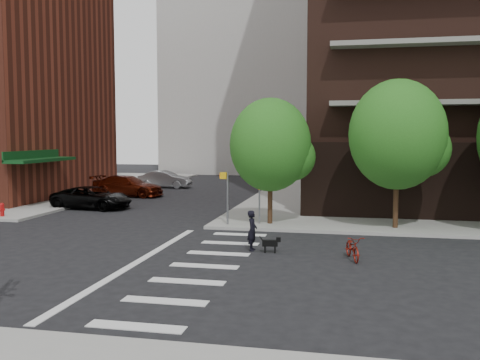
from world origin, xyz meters
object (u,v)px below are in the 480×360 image
object	(u,v)px
fire_hydrant	(2,209)
scooter	(353,248)
parked_car_maroon	(128,186)
parked_car_silver	(165,179)
parked_car_black	(92,198)
dog_walker	(252,231)

from	to	relation	value
fire_hydrant	scooter	bearing A→B (deg)	-17.30
parked_car_maroon	scooter	world-z (taller)	parked_car_maroon
fire_hydrant	parked_car_silver	size ratio (longest dim) A/B	0.16
parked_car_silver	scooter	world-z (taller)	parked_car_silver
parked_car_black	dog_walker	distance (m)	15.27
scooter	parked_car_silver	bearing A→B (deg)	109.40
fire_hydrant	parked_car_black	bearing A→B (deg)	58.89
parked_car_black	fire_hydrant	bearing A→B (deg)	153.85
parked_car_black	parked_car_silver	distance (m)	13.41
parked_car_black	parked_car_maroon	size ratio (longest dim) A/B	0.93
parked_car_maroon	scooter	xyz separation A→B (m)	(16.22, -17.10, -0.32)
scooter	dog_walker	size ratio (longest dim) A/B	1.08
parked_car_black	dog_walker	bearing A→B (deg)	-124.36
parked_car_black	parked_car_maroon	bearing A→B (deg)	9.64
parked_car_silver	parked_car_black	bearing A→B (deg)	179.20
fire_hydrant	parked_car_silver	xyz separation A→B (m)	(2.74, 18.12, 0.18)
parked_car_black	parked_car_silver	bearing A→B (deg)	5.39
parked_car_silver	scooter	distance (m)	28.63
fire_hydrant	parked_car_maroon	bearing A→B (deg)	78.53
fire_hydrant	dog_walker	world-z (taller)	dog_walker
fire_hydrant	parked_car_silver	bearing A→B (deg)	81.40
parked_car_silver	dog_walker	distance (m)	25.98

